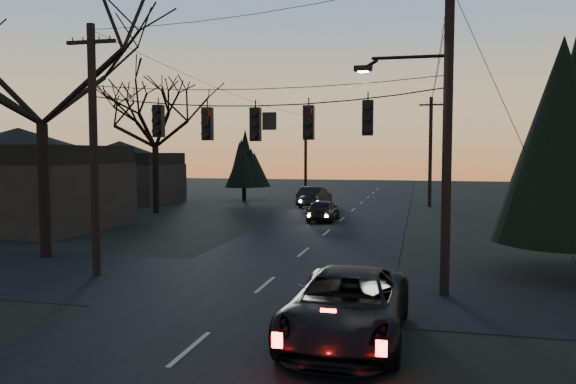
% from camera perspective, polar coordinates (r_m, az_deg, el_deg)
% --- Properties ---
extents(main_road, '(8.00, 120.00, 0.02)m').
position_cam_1_polar(main_road, '(27.70, 3.26, -4.72)').
color(main_road, black).
rests_on(main_road, ground).
extents(cross_road, '(60.00, 7.00, 0.02)m').
position_cam_1_polar(cross_road, '(18.11, -2.33, -9.42)').
color(cross_road, black).
rests_on(cross_road, ground).
extents(utility_pole_right, '(5.00, 0.30, 10.00)m').
position_cam_1_polar(utility_pole_right, '(17.50, 15.58, -10.07)').
color(utility_pole_right, black).
rests_on(utility_pole_right, ground).
extents(utility_pole_left, '(1.80, 0.30, 8.50)m').
position_cam_1_polar(utility_pole_left, '(20.52, -18.86, -8.05)').
color(utility_pole_left, black).
rests_on(utility_pole_left, ground).
extents(utility_pole_far_r, '(1.80, 0.30, 8.50)m').
position_cam_1_polar(utility_pole_far_r, '(45.17, 14.17, -1.46)').
color(utility_pole_far_r, black).
rests_on(utility_pole_far_r, ground).
extents(utility_pole_far_l, '(0.30, 0.30, 8.00)m').
position_cam_1_polar(utility_pole_far_l, '(54.21, 1.79, -0.44)').
color(utility_pole_far_l, black).
rests_on(utility_pole_far_l, ground).
extents(span_signal_assembly, '(11.50, 0.44, 1.66)m').
position_cam_1_polar(span_signal_assembly, '(17.71, -3.13, 7.14)').
color(span_signal_assembly, black).
rests_on(span_signal_assembly, ground).
extents(bare_tree_left, '(10.78, 10.78, 10.74)m').
position_cam_1_polar(bare_tree_left, '(24.74, -23.86, 11.34)').
color(bare_tree_left, black).
rests_on(bare_tree_left, ground).
extents(bare_tree_dist, '(7.91, 7.91, 9.20)m').
position_cam_1_polar(bare_tree_dist, '(40.26, -13.37, 7.07)').
color(bare_tree_dist, black).
rests_on(bare_tree_dist, ground).
extents(evergreen_dist, '(3.25, 3.25, 5.66)m').
position_cam_1_polar(evergreen_dist, '(49.58, -4.50, 3.09)').
color(evergreen_dist, black).
rests_on(evergreen_dist, ground).
extents(house_left_near, '(10.00, 8.00, 5.60)m').
position_cam_1_polar(house_left_near, '(34.67, -25.60, 1.29)').
color(house_left_near, black).
rests_on(house_left_near, ground).
extents(house_left_far, '(9.00, 7.00, 5.20)m').
position_cam_1_polar(house_left_far, '(49.61, -16.68, 1.99)').
color(house_left_far, black).
rests_on(house_left_far, ground).
extents(suv_near, '(2.63, 5.54, 1.53)m').
position_cam_1_polar(suv_near, '(12.91, 6.02, -11.52)').
color(suv_near, black).
rests_on(suv_near, ground).
extents(sedan_oncoming_a, '(1.66, 3.99, 1.35)m').
position_cam_1_polar(sedan_oncoming_a, '(34.57, 3.59, -1.86)').
color(sedan_oncoming_a, black).
rests_on(sedan_oncoming_a, ground).
extents(sedan_oncoming_b, '(2.07, 4.86, 1.56)m').
position_cam_1_polar(sedan_oncoming_b, '(43.69, 2.74, -0.49)').
color(sedan_oncoming_b, black).
rests_on(sedan_oncoming_b, ground).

